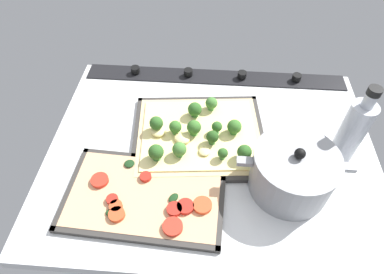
{
  "coord_description": "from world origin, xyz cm",
  "views": [
    {
      "loc": [
        1.18,
        53.48,
        66.97
      ],
      "look_at": [
        5.14,
        0.16,
        4.54
      ],
      "focal_mm": 30.59,
      "sensor_mm": 36.0,
      "label": 1
    }
  ],
  "objects": [
    {
      "name": "broccoli_pizza",
      "position": [
        3.9,
        -3.16,
        2.15
      ],
      "size": [
        34.84,
        29.92,
        5.92
      ],
      "color": "#D3B77F",
      "rests_on": "baking_tray_front"
    },
    {
      "name": "stove_control_panel",
      "position": [
        0.0,
        -29.23,
        0.54
      ],
      "size": [
        81.63,
        7.0,
        2.6
      ],
      "color": "black",
      "rests_on": "ground_plane"
    },
    {
      "name": "oil_bottle",
      "position": [
        -32.57,
        0.13,
        9.57
      ],
      "size": [
        5.94,
        5.94,
        22.88
      ],
      "color": "#B7BCC6",
      "rests_on": "ground_plane"
    },
    {
      "name": "veggie_pizza_back",
      "position": [
        14.64,
        15.85,
        1.11
      ],
      "size": [
        35.22,
        21.86,
        1.9
      ],
      "color": "tan",
      "rests_on": "baking_tray_back"
    },
    {
      "name": "cooking_pot",
      "position": [
        -18.38,
        9.91,
        5.72
      ],
      "size": [
        25.85,
        19.03,
        13.74
      ],
      "color": "gray",
      "rests_on": "ground_plane"
    },
    {
      "name": "baking_tray_front",
      "position": [
        3.57,
        -3.68,
        0.36
      ],
      "size": [
        37.46,
        32.54,
        1.3
      ],
      "color": "#33302D",
      "rests_on": "ground_plane"
    },
    {
      "name": "baking_tray_back",
      "position": [
        14.96,
        15.41,
        0.37
      ],
      "size": [
        37.74,
        24.38,
        1.3
      ],
      "color": "#33302D",
      "rests_on": "ground_plane"
    },
    {
      "name": "ground_plane",
      "position": [
        0.0,
        0.0,
        -1.5
      ],
      "size": [
        85.03,
        65.47,
        3.0
      ],
      "primitive_type": "cube",
      "color": "silver"
    }
  ]
}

